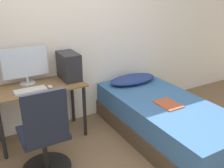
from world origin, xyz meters
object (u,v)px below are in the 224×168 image
Objects in this scene: bed at (165,120)px; pc_tower at (69,66)px; monitor at (25,64)px; keyboard at (30,90)px; office_chair at (45,142)px.

bed is 1.41m from pc_tower.
pc_tower is (0.51, -0.10, -0.08)m from monitor.
keyboard is at bearing 156.57° from bed.
monitor is 1.50× the size of pc_tower.
pc_tower reaches higher than bed.
monitor reaches higher than office_chair.
pc_tower is (0.56, 0.74, 0.51)m from office_chair.
bed is at bearing -2.50° from office_chair.
keyboard is 0.97× the size of pc_tower.
bed is at bearing -23.43° from keyboard.
office_chair is 2.74× the size of keyboard.
bed is 5.62× the size of keyboard.
office_chair is at bearing 177.50° from bed.
keyboard is at bearing -95.98° from monitor.
monitor is 1.55× the size of keyboard.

